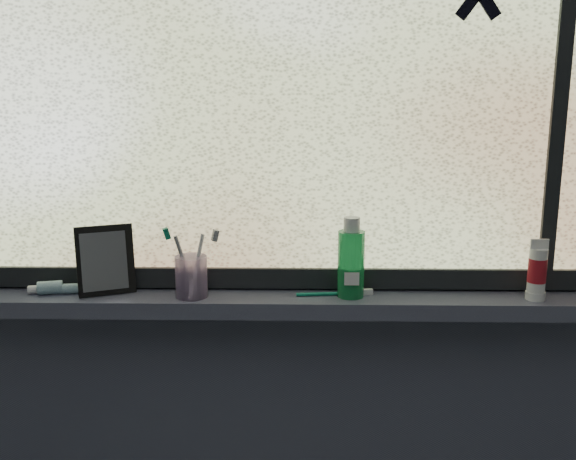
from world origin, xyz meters
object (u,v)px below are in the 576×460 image
at_px(vanity_mirror, 105,260).
at_px(cream_tube, 537,267).
at_px(mouthwash_bottle, 351,257).
at_px(toothbrush_cup, 191,277).

bearing_deg(vanity_mirror, cream_tube, -23.83).
xyz_separation_m(mouthwash_bottle, cream_tube, (0.43, -0.01, -0.02)).
relative_size(mouthwash_bottle, cream_tube, 1.53).
height_order(vanity_mirror, toothbrush_cup, vanity_mirror).
height_order(vanity_mirror, mouthwash_bottle, mouthwash_bottle).
bearing_deg(mouthwash_bottle, toothbrush_cup, -178.45).
height_order(toothbrush_cup, mouthwash_bottle, mouthwash_bottle).
distance_m(toothbrush_cup, mouthwash_bottle, 0.38).
xyz_separation_m(vanity_mirror, mouthwash_bottle, (0.59, -0.01, 0.01)).
bearing_deg(vanity_mirror, mouthwash_bottle, -23.47).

